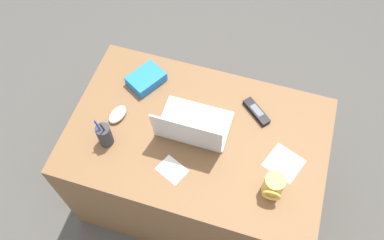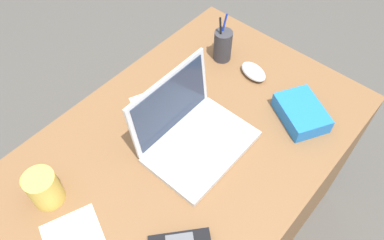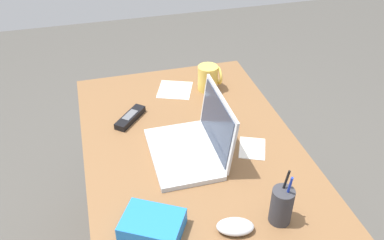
% 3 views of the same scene
% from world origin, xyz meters
% --- Properties ---
extents(ground_plane, '(6.00, 6.00, 0.00)m').
position_xyz_m(ground_plane, '(0.00, 0.00, 0.00)').
color(ground_plane, '#4C4944').
extents(desk, '(1.18, 0.76, 0.70)m').
position_xyz_m(desk, '(0.00, 0.00, 0.35)').
color(desk, brown).
rests_on(desk, ground).
extents(laptop, '(0.32, 0.24, 0.22)m').
position_xyz_m(laptop, '(0.02, -0.01, 0.75)').
color(laptop, silver).
rests_on(laptop, desk).
extents(computer_mouse, '(0.09, 0.12, 0.03)m').
position_xyz_m(computer_mouse, '(0.38, 0.02, 0.72)').
color(computer_mouse, silver).
rests_on(computer_mouse, desk).
extents(coffee_mug_white, '(0.08, 0.10, 0.11)m').
position_xyz_m(coffee_mug_white, '(-0.37, 0.17, 0.76)').
color(coffee_mug_white, '#E0BC4C').
rests_on(coffee_mug_white, desk).
extents(cordless_phone, '(0.15, 0.14, 0.03)m').
position_xyz_m(cordless_phone, '(-0.23, -0.19, 0.71)').
color(cordless_phone, black).
rests_on(cordless_phone, desk).
extents(pen_holder, '(0.06, 0.06, 0.18)m').
position_xyz_m(pen_holder, '(0.38, 0.16, 0.76)').
color(pen_holder, '#333338').
rests_on(pen_holder, desk).
extents(snack_bag, '(0.19, 0.21, 0.05)m').
position_xyz_m(snack_bag, '(0.32, -0.21, 0.73)').
color(snack_bag, blue).
rests_on(snack_bag, desk).
extents(paper_note_near_laptop, '(0.18, 0.18, 0.00)m').
position_xyz_m(paper_note_near_laptop, '(-0.40, 0.03, 0.70)').
color(paper_note_near_laptop, white).
rests_on(paper_note_near_laptop, desk).
extents(paper_note_left, '(0.14, 0.13, 0.00)m').
position_xyz_m(paper_note_left, '(0.05, 0.20, 0.70)').
color(paper_note_left, white).
rests_on(paper_note_left, desk).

